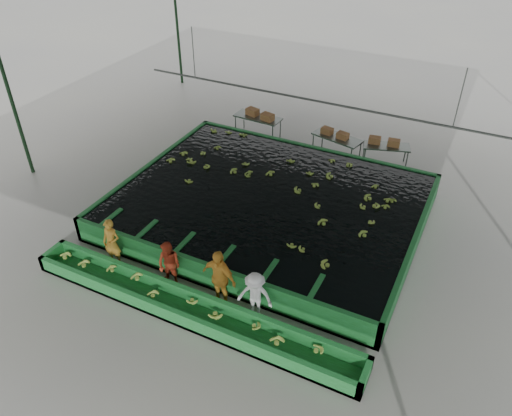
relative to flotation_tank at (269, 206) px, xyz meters
The scene contains 21 objects.
ground 1.57m from the flotation_tank, 90.00° to the right, with size 80.00×80.00×0.00m, color gray.
shed_roof 4.79m from the flotation_tank, 90.00° to the right, with size 20.00×22.00×0.04m, color gray.
shed_posts 2.54m from the flotation_tank, 90.00° to the right, with size 20.00×22.00×5.00m, color black, non-canonical shape.
flotation_tank is the anchor object (origin of this frame).
tank_water 0.40m from the flotation_tank, 90.00° to the right, with size 9.70×7.70×0.00m, color black.
sorting_trough 5.10m from the flotation_tank, 90.00° to the right, with size 10.00×1.00×0.50m, color #1E7531, non-canonical shape.
cableway_rail 4.33m from the flotation_tank, 90.00° to the left, with size 0.08×0.08×14.00m, color #59605B.
rail_hanger_left 7.06m from the flotation_tank, 145.01° to the left, with size 0.04×0.04×2.00m, color #59605B.
rail_hanger_right 7.06m from the flotation_tank, 34.99° to the left, with size 0.04×0.04×2.00m, color #59605B.
worker_a 5.37m from the flotation_tank, 126.68° to the right, with size 0.58×0.38×1.59m, color gold.
worker_b 4.46m from the flotation_tank, 104.68° to the right, with size 0.73×0.57×1.50m, color #B93A1F.
worker_c 4.36m from the flotation_tank, 83.06° to the right, with size 1.09×0.45×1.85m, color gold.
worker_d 4.61m from the flotation_tank, 69.31° to the right, with size 0.97×0.56×1.50m, color white.
packing_table_left 6.13m from the flotation_tank, 120.07° to the left, with size 2.08×0.83×0.95m, color #59605B, non-canonical shape.
packing_table_mid 5.12m from the flotation_tank, 82.46° to the left, with size 2.04×0.82×0.93m, color #59605B, non-canonical shape.
packing_table_right 6.01m from the flotation_tank, 64.02° to the left, with size 1.84×0.74×0.84m, color #59605B, non-canonical shape.
box_stack_left 6.05m from the flotation_tank, 119.31° to the left, with size 1.37×0.38×0.30m, color brown, non-canonical shape.
box_stack_mid 5.14m from the flotation_tank, 83.87° to the left, with size 1.18×0.33×0.25m, color brown, non-canonical shape.
box_stack_right 6.01m from the flotation_tank, 65.36° to the left, with size 1.22×0.34×0.26m, color brown, non-canonical shape.
floating_bananas 0.89m from the flotation_tank, 90.00° to the left, with size 8.35×5.69×0.11m, color #86A63B, non-canonical shape.
trough_bananas 5.10m from the flotation_tank, 90.00° to the right, with size 9.70×0.65×0.13m, color #86A63B, non-canonical shape.
Camera 1 is at (5.89, -11.24, 10.33)m, focal length 35.00 mm.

